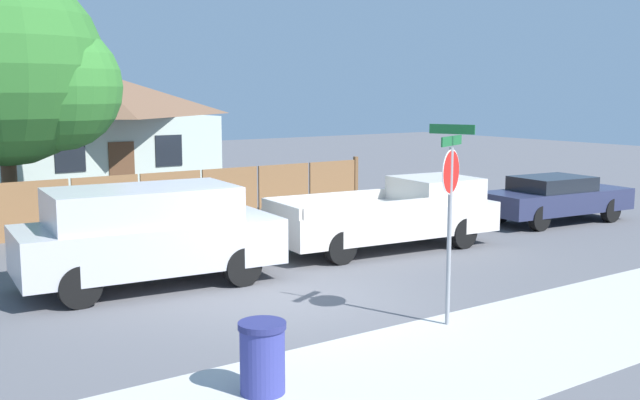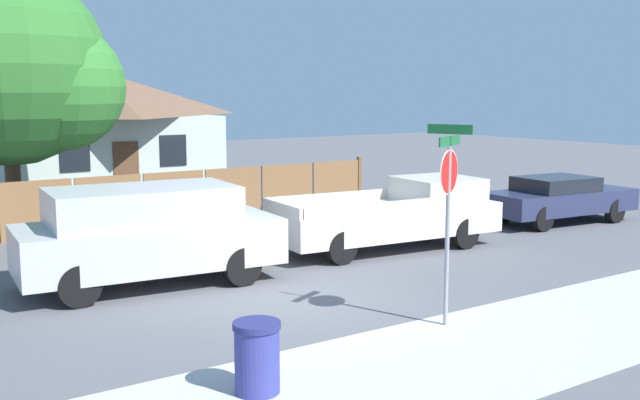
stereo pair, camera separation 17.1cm
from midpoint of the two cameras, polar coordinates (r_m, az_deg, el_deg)
name	(u,v)px [view 1 (the left image)]	position (r m, az deg, el deg)	size (l,w,h in m)	color
ground_plane	(304,301)	(13.46, -1.57, -7.72)	(80.00, 80.00, 0.00)	#56565B
sidewalk_strip	(448,360)	(10.78, 9.28, -11.93)	(36.00, 3.20, 0.01)	#B2B2AD
wooden_fence	(171,198)	(21.29, -11.49, 0.13)	(13.13, 0.12, 1.59)	brown
house	(90,128)	(29.42, -17.27, 5.26)	(8.33, 6.83, 4.52)	#B2C1B7
oak_tree	(14,71)	(21.19, -22.48, 9.08)	(5.45, 5.19, 6.94)	brown
red_suv	(148,233)	(14.67, -13.30, -2.44)	(5.09, 2.51, 1.91)	#B7B7BC
orange_pickup	(393,214)	(17.82, 5.28, -1.10)	(5.65, 2.48, 1.63)	silver
parked_sedan	(555,198)	(22.24, 17.27, 0.17)	(4.65, 2.17, 1.33)	#282D4C
stop_sign	(450,191)	(11.86, 9.50, 0.65)	(0.76, 0.68, 3.20)	gray
trash_bin	(262,357)	(9.46, -4.94, -11.85)	(0.60, 0.60, 0.91)	navy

